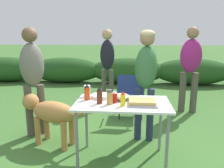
# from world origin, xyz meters

# --- Properties ---
(ground_plane) EXTENTS (60.00, 60.00, 0.00)m
(ground_plane) POSITION_xyz_m (0.00, 0.00, 0.00)
(ground_plane) COLOR #3D6B2D
(shrub_hedge) EXTENTS (14.40, 0.90, 0.80)m
(shrub_hedge) POSITION_xyz_m (-0.00, 4.35, 0.40)
(shrub_hedge) COLOR #234C1E
(shrub_hedge) RESTS_ON ground
(folding_table) EXTENTS (1.10, 0.64, 0.74)m
(folding_table) POSITION_xyz_m (0.00, 0.00, 0.66)
(folding_table) COLOR white
(folding_table) RESTS_ON ground
(food_tray) EXTENTS (0.33, 0.28, 0.06)m
(food_tray) POSITION_xyz_m (0.22, -0.05, 0.77)
(food_tray) COLOR #9E9EA3
(food_tray) RESTS_ON folding_table
(plate_stack) EXTENTS (0.24, 0.24, 0.04)m
(plate_stack) POSITION_xyz_m (-0.28, 0.17, 0.76)
(plate_stack) COLOR white
(plate_stack) RESTS_ON folding_table
(mixing_bowl) EXTENTS (0.22, 0.22, 0.07)m
(mixing_bowl) POSITION_xyz_m (-0.02, 0.11, 0.78)
(mixing_bowl) COLOR #ADBC99
(mixing_bowl) RESTS_ON folding_table
(paper_cup_stack) EXTENTS (0.08, 0.08, 0.14)m
(paper_cup_stack) POSITION_xyz_m (-0.46, 0.22, 0.81)
(paper_cup_stack) COLOR white
(paper_cup_stack) RESTS_ON folding_table
(ketchup_bottle) EXTENTS (0.06, 0.06, 0.15)m
(ketchup_bottle) POSITION_xyz_m (-0.09, -0.01, 0.81)
(ketchup_bottle) COLOR red
(ketchup_bottle) RESTS_ON folding_table
(bbq_sauce_bottle) EXTENTS (0.06, 0.06, 0.20)m
(bbq_sauce_bottle) POSITION_xyz_m (-0.26, -0.06, 0.83)
(bbq_sauce_bottle) COLOR #562314
(bbq_sauce_bottle) RESTS_ON folding_table
(mustard_bottle) EXTENTS (0.06, 0.06, 0.17)m
(mustard_bottle) POSITION_xyz_m (0.01, -0.13, 0.82)
(mustard_bottle) COLOR yellow
(mustard_bottle) RESTS_ON folding_table
(spice_jar) EXTENTS (0.07, 0.07, 0.17)m
(spice_jar) POSITION_xyz_m (-0.14, -0.09, 0.82)
(spice_jar) COLOR #B2893D
(spice_jar) RESTS_ON folding_table
(hot_sauce_bottle) EXTENTS (0.07, 0.07, 0.20)m
(hot_sauce_bottle) POSITION_xyz_m (-0.43, 0.07, 0.83)
(hot_sauce_bottle) COLOR #CC4214
(hot_sauce_bottle) RESTS_ON folding_table
(standing_person_in_dark_puffer) EXTENTS (0.36, 0.48, 1.58)m
(standing_person_in_dark_puffer) POSITION_xyz_m (0.31, 0.67, 1.01)
(standing_person_in_dark_puffer) COLOR #232D4C
(standing_person_in_dark_puffer) RESTS_ON ground
(standing_person_in_olive_jacket) EXTENTS (0.43, 0.33, 1.65)m
(standing_person_in_olive_jacket) POSITION_xyz_m (1.23, 1.83, 0.99)
(standing_person_in_olive_jacket) COLOR #4C473D
(standing_person_in_olive_jacket) RESTS_ON ground
(standing_person_in_red_jacket) EXTENTS (0.36, 0.30, 1.62)m
(standing_person_in_red_jacket) POSITION_xyz_m (-0.40, 2.16, 1.00)
(standing_person_in_red_jacket) COLOR #4C473D
(standing_person_in_red_jacket) RESTS_ON ground
(standing_person_in_gray_fleece) EXTENTS (0.42, 0.41, 1.61)m
(standing_person_in_gray_fleece) POSITION_xyz_m (-1.34, 0.60, 0.98)
(standing_person_in_gray_fleece) COLOR #4C473D
(standing_person_in_gray_fleece) RESTS_ON ground
(dog) EXTENTS (1.03, 0.48, 0.69)m
(dog) POSITION_xyz_m (-1.01, 0.34, 0.46)
(dog) COLOR #B27A42
(dog) RESTS_ON ground
(camp_chair_green_behind_table) EXTENTS (0.49, 0.60, 0.83)m
(camp_chair_green_behind_table) POSITION_xyz_m (0.10, 1.39, 0.47)
(camp_chair_green_behind_table) COLOR navy
(camp_chair_green_behind_table) RESTS_ON ground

